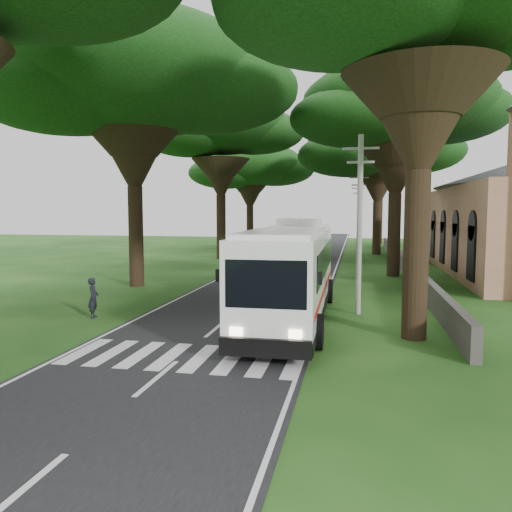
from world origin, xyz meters
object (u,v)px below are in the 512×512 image
at_px(pole_mid, 358,216).
at_px(pedestrian, 93,298).
at_px(coach_bus, 292,270).
at_px(pole_near, 359,222).
at_px(distant_car_a, 280,247).
at_px(pole_far, 358,215).
at_px(distant_car_b, 308,242).

relative_size(pole_mid, pedestrian, 4.54).
height_order(coach_bus, pedestrian, coach_bus).
height_order(pole_near, pole_mid, same).
bearing_deg(distant_car_a, pole_far, -123.01).
distance_m(coach_bus, distant_car_b, 43.88).
relative_size(pole_far, distant_car_a, 2.17).
height_order(pole_mid, distant_car_b, pole_mid).
distance_m(pole_mid, pedestrian, 25.92).
distance_m(pole_near, pole_far, 40.00).
xyz_separation_m(pole_mid, distant_car_b, (-6.30, 22.02, -3.56)).
bearing_deg(pole_far, pole_near, -90.00).
relative_size(coach_bus, distant_car_a, 3.64).
relative_size(pole_mid, pole_far, 1.00).
height_order(pole_mid, coach_bus, pole_mid).
relative_size(pole_near, coach_bus, 0.60).
bearing_deg(pole_mid, distant_car_a, 125.03).
bearing_deg(distant_car_a, pedestrian, 98.88).
distance_m(pole_near, distant_car_b, 42.64).
bearing_deg(pedestrian, pole_mid, -42.61).
bearing_deg(distant_car_b, distant_car_a, -93.01).
relative_size(pole_near, pedestrian, 4.54).
distance_m(distant_car_a, distant_car_b, 10.22).
height_order(coach_bus, distant_car_b, coach_bus).
distance_m(coach_bus, pedestrian, 8.73).
relative_size(distant_car_a, pedestrian, 2.09).
distance_m(pole_mid, coach_bus, 21.97).
bearing_deg(pole_mid, distant_car_b, 105.96).
xyz_separation_m(pole_mid, distant_car_a, (-8.43, 12.03, -3.52)).
bearing_deg(pole_near, coach_bus, -148.86).
bearing_deg(coach_bus, distant_car_b, 93.90).
distance_m(pole_far, pedestrian, 44.67).
height_order(pole_far, pedestrian, pole_far).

